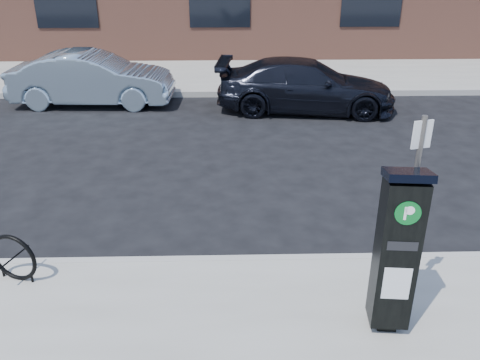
{
  "coord_description": "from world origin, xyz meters",
  "views": [
    {
      "loc": [
        0.21,
        -5.48,
        3.81
      ],
      "look_at": [
        0.37,
        0.5,
        1.01
      ],
      "focal_mm": 38.0,
      "sensor_mm": 36.0,
      "label": 1
    }
  ],
  "objects_px": {
    "sign_pole": "(408,224)",
    "bike_rack": "(14,258)",
    "parking_kiosk": "(397,251)",
    "car_dark": "(306,86)",
    "car_silver": "(92,79)"
  },
  "relations": [
    {
      "from": "sign_pole",
      "to": "bike_rack",
      "type": "height_order",
      "value": "sign_pole"
    },
    {
      "from": "sign_pole",
      "to": "bike_rack",
      "type": "xyz_separation_m",
      "value": [
        -4.32,
        0.73,
        -0.81
      ]
    },
    {
      "from": "parking_kiosk",
      "to": "sign_pole",
      "type": "xyz_separation_m",
      "value": [
        0.15,
        0.2,
        0.18
      ]
    },
    {
      "from": "car_dark",
      "to": "car_silver",
      "type": "bearing_deg",
      "value": 89.53
    },
    {
      "from": "bike_rack",
      "to": "car_dark",
      "type": "xyz_separation_m",
      "value": [
        4.46,
        7.13,
        0.18
      ]
    },
    {
      "from": "parking_kiosk",
      "to": "bike_rack",
      "type": "bearing_deg",
      "value": 172.73
    },
    {
      "from": "sign_pole",
      "to": "car_silver",
      "type": "bearing_deg",
      "value": 106.72
    },
    {
      "from": "parking_kiosk",
      "to": "sign_pole",
      "type": "height_order",
      "value": "sign_pole"
    },
    {
      "from": "parking_kiosk",
      "to": "car_dark",
      "type": "distance_m",
      "value": 8.07
    },
    {
      "from": "sign_pole",
      "to": "parking_kiosk",
      "type": "bearing_deg",
      "value": -141.69
    },
    {
      "from": "car_dark",
      "to": "parking_kiosk",
      "type": "bearing_deg",
      "value": -175.36
    },
    {
      "from": "sign_pole",
      "to": "car_silver",
      "type": "xyz_separation_m",
      "value": [
        -5.22,
        8.53,
        -0.6
      ]
    },
    {
      "from": "parking_kiosk",
      "to": "car_dark",
      "type": "xyz_separation_m",
      "value": [
        0.29,
        8.05,
        -0.46
      ]
    },
    {
      "from": "parking_kiosk",
      "to": "sign_pole",
      "type": "relative_size",
      "value": 0.81
    },
    {
      "from": "sign_pole",
      "to": "car_dark",
      "type": "height_order",
      "value": "sign_pole"
    }
  ]
}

